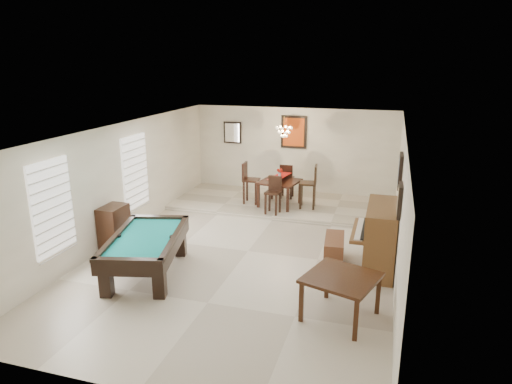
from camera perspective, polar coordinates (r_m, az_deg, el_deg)
The scene contains 25 objects.
ground_plane at distance 9.83m, azimuth -1.01°, elevation -7.45°, with size 6.00×9.00×0.02m, color beige.
wall_back at distance 13.61m, azimuth 4.72°, elevation 5.01°, with size 6.00×0.04×2.60m, color silver.
wall_front at distance 5.57m, azimuth -15.58°, elevation -12.67°, with size 6.00×0.04×2.60m, color silver.
wall_left at distance 10.65m, azimuth -16.63°, elevation 1.20°, with size 0.04×9.00×2.60m, color silver.
wall_right at distance 8.97m, azimuth 17.54°, elevation -1.64°, with size 0.04×9.00×2.60m, color silver.
ceiling at distance 9.10m, azimuth -1.09°, elevation 7.78°, with size 6.00×9.00×0.04m, color white.
dining_step at distance 12.74m, azimuth 3.42°, elevation -1.51°, with size 6.00×2.50×0.12m, color beige.
window_left_front at distance 8.92m, azimuth -24.13°, elevation -1.75°, with size 0.06×1.00×1.70m, color white.
window_left_rear at distance 11.10m, azimuth -14.87°, elevation 2.47°, with size 0.06×1.00×1.70m, color white.
pool_table at distance 8.95m, azimuth -13.51°, elevation -7.72°, with size 1.21×2.23×0.74m, color black, non-canonical shape.
square_table at distance 7.46m, azimuth 10.50°, elevation -12.76°, with size 1.03×1.03×0.71m, color black, non-canonical shape.
upright_piano at distance 9.13m, azimuth 14.36°, elevation -5.46°, with size 0.86×1.54×1.28m, color brown, non-canonical shape.
piano_bench at distance 9.33m, azimuth 9.73°, elevation -7.18°, with size 0.37×0.96×0.53m, color brown.
apothecary_chest at distance 10.20m, azimuth -17.29°, elevation -4.31°, with size 0.43×0.65×0.97m, color black.
dining_table at distance 12.33m, azimuth 2.95°, elevation 0.14°, with size 0.98×0.98×0.81m, color black, non-canonical shape.
flower_vase at distance 12.20m, azimuth 2.99°, elevation 2.46°, with size 0.13×0.13×0.22m, color #B51D0F, non-canonical shape.
dining_chair_south at distance 11.64m, azimuth 2.12°, elevation -0.44°, with size 0.36×0.36×0.96m, color black, non-canonical shape.
dining_chair_north at distance 13.02m, azimuth 3.90°, elevation 1.41°, with size 0.37×0.37×0.99m, color black, non-canonical shape.
dining_chair_west at distance 12.47m, azimuth -0.58°, elevation 1.12°, with size 0.42×0.42×1.13m, color black, non-canonical shape.
dining_chair_east at distance 12.15m, azimuth 6.51°, elevation 0.68°, with size 0.43×0.43×1.16m, color black, non-canonical shape.
chandelier at distance 12.21m, azimuth 3.53°, elevation 8.03°, with size 0.44×0.44×0.60m, color #FFE5B2, non-canonical shape.
back_painting at distance 13.47m, azimuth 4.75°, elevation 7.48°, with size 0.75×0.06×0.95m, color #D84C14.
back_mirror at distance 14.00m, azimuth -2.95°, elevation 7.43°, with size 0.55×0.06×0.65m, color white.
right_picture_upper at distance 9.11m, azimuth 17.60°, elevation 2.53°, with size 0.06×0.55×0.65m, color slate.
right_picture_lower at distance 7.90m, azimuth 17.52°, elevation -1.00°, with size 0.06×0.45×0.55m, color gray.
Camera 1 is at (2.74, -8.57, 3.94)m, focal length 32.00 mm.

